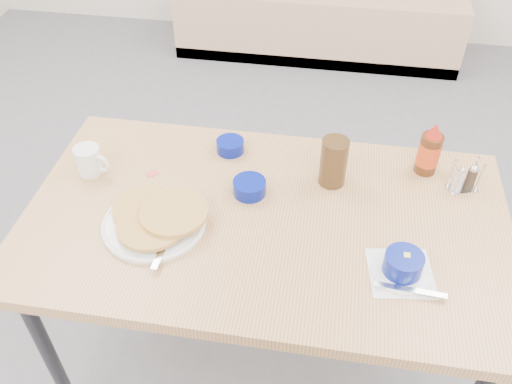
% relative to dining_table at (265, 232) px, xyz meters
% --- Properties ---
extents(dining_table, '(1.40, 0.80, 0.76)m').
position_rel_dining_table_xyz_m(dining_table, '(0.00, 0.00, 0.00)').
color(dining_table, tan).
rests_on(dining_table, ground).
extents(pancake_plate, '(0.30, 0.32, 0.05)m').
position_rel_dining_table_xyz_m(pancake_plate, '(-0.30, -0.08, 0.08)').
color(pancake_plate, white).
rests_on(pancake_plate, dining_table).
extents(coffee_mug, '(0.12, 0.08, 0.09)m').
position_rel_dining_table_xyz_m(coffee_mug, '(-0.57, 0.11, 0.11)').
color(coffee_mug, white).
rests_on(coffee_mug, dining_table).
extents(grits_setting, '(0.20, 0.19, 0.07)m').
position_rel_dining_table_xyz_m(grits_setting, '(0.38, -0.15, 0.09)').
color(grits_setting, white).
rests_on(grits_setting, dining_table).
extents(creamer_bowl, '(0.09, 0.09, 0.04)m').
position_rel_dining_table_xyz_m(creamer_bowl, '(-0.16, 0.29, 0.08)').
color(creamer_bowl, navy).
rests_on(creamer_bowl, dining_table).
extents(butter_bowl, '(0.10, 0.10, 0.04)m').
position_rel_dining_table_xyz_m(butter_bowl, '(-0.06, 0.09, 0.08)').
color(butter_bowl, navy).
rests_on(butter_bowl, dining_table).
extents(amber_tumbler, '(0.11, 0.11, 0.16)m').
position_rel_dining_table_xyz_m(amber_tumbler, '(0.18, 0.19, 0.14)').
color(amber_tumbler, '#3F2914').
rests_on(amber_tumbler, dining_table).
extents(condiment_caddy, '(0.10, 0.07, 0.10)m').
position_rel_dining_table_xyz_m(condiment_caddy, '(0.57, 0.22, 0.10)').
color(condiment_caddy, silver).
rests_on(condiment_caddy, dining_table).
extents(syrup_bottle, '(0.07, 0.07, 0.18)m').
position_rel_dining_table_xyz_m(syrup_bottle, '(0.47, 0.29, 0.14)').
color(syrup_bottle, '#47230F').
rests_on(syrup_bottle, dining_table).
extents(sugar_wrapper, '(0.04, 0.04, 0.00)m').
position_rel_dining_table_xyz_m(sugar_wrapper, '(-0.38, 0.13, 0.06)').
color(sugar_wrapper, '#D94850').
rests_on(sugar_wrapper, dining_table).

